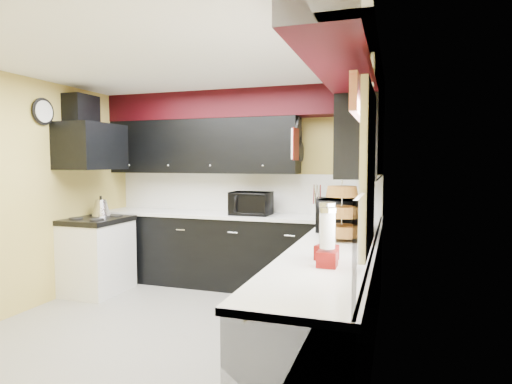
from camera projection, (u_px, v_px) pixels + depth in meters
ground at (178, 330)px, 4.07m from camera, size 3.60×3.60×0.00m
wall_back at (242, 188)px, 5.69m from camera, size 3.60×0.06×2.50m
wall_right at (376, 205)px, 3.43m from camera, size 0.06×3.60×2.50m
wall_left at (25, 194)px, 4.54m from camera, size 0.06×3.60×2.50m
ceiling at (174, 63)px, 3.90m from camera, size 3.60×3.60×0.06m
cab_back at (234, 252)px, 5.46m from camera, size 3.60×0.60×0.90m
cab_right at (332, 311)px, 3.29m from camera, size 0.60×3.00×0.90m
counter_back at (234, 215)px, 5.43m from camera, size 3.62×0.64×0.04m
counter_right at (333, 251)px, 3.26m from camera, size 0.64×3.02×0.04m
splash_back at (242, 193)px, 5.68m from camera, size 3.60×0.02×0.50m
splash_right at (375, 212)px, 3.43m from camera, size 0.02×3.60×0.50m
upper_back at (202, 146)px, 5.64m from camera, size 2.60×0.35×0.70m
upper_right at (363, 142)px, 4.29m from camera, size 0.35×1.80×0.70m
soffit_back at (237, 105)px, 5.44m from camera, size 3.60×0.36×0.35m
soffit_right at (354, 65)px, 3.24m from camera, size 0.36×3.24×0.35m
stove at (98, 258)px, 5.22m from camera, size 0.60×0.75×0.86m
cooktop at (97, 220)px, 5.18m from camera, size 0.62×0.77×0.06m
hood at (91, 147)px, 5.14m from camera, size 0.50×0.78×0.55m
hood_duct at (81, 112)px, 5.15m from camera, size 0.24×0.40×0.40m
window at (368, 169)px, 2.56m from camera, size 0.03×0.86×0.96m
valance at (360, 102)px, 2.54m from camera, size 0.04×0.88×0.20m
pan_top at (299, 128)px, 5.15m from camera, size 0.03×0.22×0.40m
pan_mid at (296, 149)px, 5.04m from camera, size 0.03×0.28×0.46m
pan_low at (301, 152)px, 5.29m from camera, size 0.03×0.24×0.42m
cut_board at (295, 144)px, 4.92m from camera, size 0.03×0.26×0.35m
baskets at (342, 212)px, 3.56m from camera, size 0.27×0.27×0.50m
clock at (43, 112)px, 4.71m from camera, size 0.03×0.30×0.30m
deco_plate at (373, 70)px, 3.03m from camera, size 0.03×0.24×0.24m
toaster_oven at (251, 203)px, 5.30m from camera, size 0.49×0.41×0.29m
microwave at (342, 215)px, 4.05m from camera, size 0.42×0.59×0.31m
utensil_crock at (317, 210)px, 5.13m from camera, size 0.16×0.16×0.15m
knife_block at (321, 208)px, 5.09m from camera, size 0.11×0.15×0.22m
kettle at (101, 208)px, 5.37m from camera, size 0.26×0.26×0.21m
dispenser_a at (327, 234)px, 2.84m from camera, size 0.16×0.16×0.35m
dispenser_b at (327, 241)px, 2.66m from camera, size 0.12×0.12×0.33m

